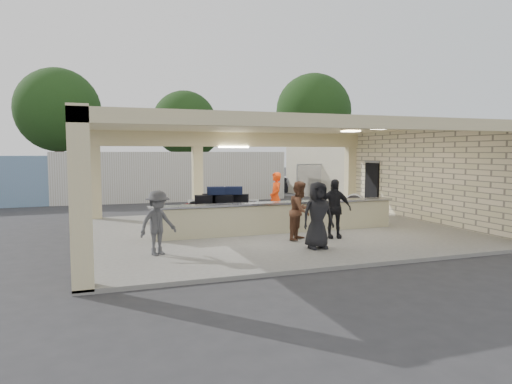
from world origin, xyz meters
name	(u,v)px	position (x,y,z in m)	size (l,w,h in m)	color
ground	(273,233)	(0.00, 0.00, 0.00)	(120.00, 120.00, 0.00)	#2B2B2E
pavilion	(272,190)	(0.21, 0.66, 1.35)	(12.01, 10.00, 3.55)	slate
baggage_counter	(279,217)	(0.00, -0.50, 0.59)	(8.20, 0.58, 0.98)	#BAB38B
luggage_cart	(221,207)	(-1.62, 0.59, 0.87)	(2.81, 2.24, 1.43)	white
drum_fan	(355,204)	(4.19, 1.76, 0.59)	(0.80, 0.77, 0.92)	white
baggage_handler	(276,198)	(0.64, 1.37, 1.02)	(0.67, 0.37, 1.84)	#FE400D
passenger_a	(300,211)	(0.11, -1.86, 0.96)	(0.84, 0.37, 1.72)	brown
passenger_b	(334,209)	(1.18, -1.95, 0.99)	(1.04, 0.38, 1.77)	black
passenger_c	(158,223)	(-4.09, -2.50, 0.91)	(1.04, 0.37, 1.62)	#46474B
passenger_d	(318,215)	(0.04, -3.12, 1.00)	(0.87, 0.36, 1.79)	black
car_white_a	(322,181)	(9.12, 13.90, 0.73)	(2.42, 5.11, 1.46)	silver
car_white_b	(382,179)	(13.77, 13.59, 0.77)	(1.82, 4.88, 1.54)	silver
car_dark	(266,181)	(5.38, 14.73, 0.70)	(1.49, 4.22, 1.41)	black
container_white	(172,176)	(-1.45, 11.56, 1.34)	(12.39, 2.48, 2.68)	silver
fence	(389,179)	(11.00, 9.00, 1.05)	(12.06, 0.06, 2.03)	gray
tree_left	(63,114)	(-7.68, 24.16, 5.59)	(6.60, 6.30, 9.00)	#382619
tree_mid	(188,126)	(2.32, 26.16, 4.96)	(6.00, 5.60, 8.00)	#382619
tree_right	(316,114)	(14.32, 25.16, 6.21)	(7.20, 7.00, 10.00)	#382619
adjacent_building	(358,170)	(9.50, 10.00, 1.60)	(6.00, 8.00, 3.20)	#C2B99A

